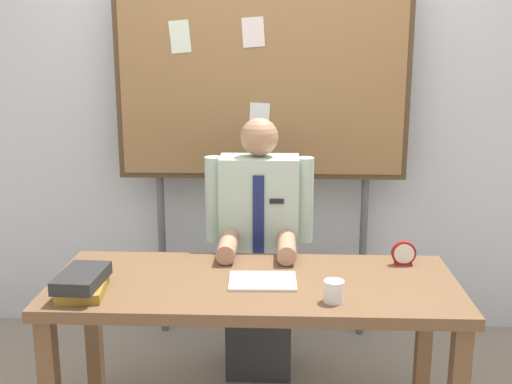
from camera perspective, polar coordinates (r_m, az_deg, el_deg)
back_wall at (r=3.75m, az=0.64°, el=7.53°), size 6.40×0.08×2.70m
desk at (r=2.76m, az=-0.15°, el=-9.81°), size 1.74×0.71×0.74m
person at (r=3.29m, az=0.28°, el=-6.10°), size 0.55×0.56×1.37m
bulletin_board at (r=3.53m, az=0.55°, el=9.93°), size 1.64×0.09×2.11m
book_stack at (r=2.67m, az=-15.50°, el=-7.93°), size 0.20×0.28×0.09m
open_notebook at (r=2.70m, az=0.60°, el=-8.09°), size 0.29×0.22×0.01m
desk_clock at (r=2.97m, az=13.25°, el=-5.52°), size 0.11×0.04×0.11m
coffee_mug at (r=2.52m, az=7.08°, el=-8.92°), size 0.08×0.08×0.09m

